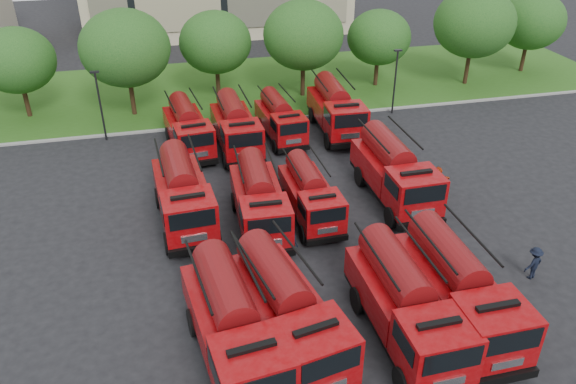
% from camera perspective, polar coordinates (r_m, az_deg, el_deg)
% --- Properties ---
extents(ground, '(140.00, 140.00, 0.00)m').
position_cam_1_polar(ground, '(28.18, 1.31, -7.12)').
color(ground, black).
rests_on(ground, ground).
extents(lawn, '(70.00, 16.00, 0.12)m').
position_cam_1_polar(lawn, '(50.93, -6.20, 10.51)').
color(lawn, '#295416').
rests_on(lawn, ground).
extents(curb, '(70.00, 0.30, 0.14)m').
position_cam_1_polar(curb, '(43.44, -4.69, 7.05)').
color(curb, gray).
rests_on(curb, ground).
extents(tree_1, '(5.71, 5.71, 6.98)m').
position_cam_1_polar(tree_1, '(47.47, -25.88, 11.95)').
color(tree_1, '#382314').
rests_on(tree_1, ground).
extents(tree_2, '(6.72, 6.72, 8.22)m').
position_cam_1_polar(tree_2, '(44.76, -16.22, 13.86)').
color(tree_2, '#382314').
rests_on(tree_2, ground).
extents(tree_3, '(5.88, 5.88, 7.19)m').
position_cam_1_polar(tree_3, '(47.54, -7.39, 14.85)').
color(tree_3, '#382314').
rests_on(tree_3, ground).
extents(tree_4, '(6.55, 6.55, 8.01)m').
position_cam_1_polar(tree_4, '(47.21, 1.57, 15.65)').
color(tree_4, '#382314').
rests_on(tree_4, ground).
extents(tree_5, '(5.46, 5.46, 6.68)m').
position_cam_1_polar(tree_5, '(50.54, 9.23, 15.24)').
color(tree_5, '#382314').
rests_on(tree_5, ground).
extents(tree_6, '(6.89, 6.89, 8.42)m').
position_cam_1_polar(tree_6, '(52.52, 18.42, 16.00)').
color(tree_6, '#382314').
rests_on(tree_6, ground).
extents(tree_7, '(6.05, 6.05, 7.39)m').
position_cam_1_polar(tree_7, '(58.12, 23.48, 15.67)').
color(tree_7, '#382314').
rests_on(tree_7, ground).
extents(lamp_post_0, '(0.60, 0.25, 5.11)m').
position_cam_1_polar(lamp_post_0, '(41.56, -18.57, 8.66)').
color(lamp_post_0, black).
rests_on(lamp_post_0, ground).
extents(lamp_post_1, '(0.60, 0.25, 5.11)m').
position_cam_1_polar(lamp_post_1, '(45.03, 10.85, 11.31)').
color(lamp_post_1, black).
rests_on(lamp_post_1, ground).
extents(fire_truck_0, '(3.56, 8.01, 3.53)m').
position_cam_1_polar(fire_truck_0, '(22.31, -5.58, -13.32)').
color(fire_truck_0, black).
rests_on(fire_truck_0, ground).
extents(fire_truck_1, '(4.05, 8.09, 3.52)m').
position_cam_1_polar(fire_truck_1, '(22.85, -0.19, -11.89)').
color(fire_truck_1, black).
rests_on(fire_truck_1, ground).
extents(fire_truck_2, '(2.93, 7.69, 3.48)m').
position_cam_1_polar(fire_truck_2, '(23.64, 11.82, -11.05)').
color(fire_truck_2, black).
rests_on(fire_truck_2, ground).
extents(fire_truck_3, '(2.91, 7.80, 3.54)m').
position_cam_1_polar(fire_truck_3, '(24.86, 16.89, -9.37)').
color(fire_truck_3, black).
rests_on(fire_truck_3, ground).
extents(fire_truck_4, '(3.18, 7.79, 3.48)m').
position_cam_1_polar(fire_truck_4, '(30.86, -10.62, -0.16)').
color(fire_truck_4, black).
rests_on(fire_truck_4, ground).
extents(fire_truck_5, '(2.88, 7.27, 3.26)m').
position_cam_1_polar(fire_truck_5, '(30.05, -2.95, -0.77)').
color(fire_truck_5, black).
rests_on(fire_truck_5, ground).
extents(fire_truck_6, '(2.46, 6.41, 2.89)m').
position_cam_1_polar(fire_truck_6, '(30.89, 2.27, -0.22)').
color(fire_truck_6, black).
rests_on(fire_truck_6, ground).
extents(fire_truck_7, '(2.96, 7.90, 3.58)m').
position_cam_1_polar(fire_truck_7, '(33.01, 10.74, 2.06)').
color(fire_truck_7, black).
rests_on(fire_truck_7, ground).
extents(fire_truck_8, '(3.18, 7.24, 3.19)m').
position_cam_1_polar(fire_truck_8, '(39.09, -10.13, 6.40)').
color(fire_truck_8, black).
rests_on(fire_truck_8, ground).
extents(fire_truck_9, '(2.87, 7.43, 3.35)m').
position_cam_1_polar(fire_truck_9, '(38.71, -5.34, 6.63)').
color(fire_truck_9, black).
rests_on(fire_truck_9, ground).
extents(fire_truck_10, '(2.73, 6.59, 2.93)m').
position_cam_1_polar(fire_truck_10, '(40.36, -0.81, 7.46)').
color(fire_truck_10, black).
rests_on(fire_truck_10, ground).
extents(fire_truck_11, '(3.10, 7.85, 3.53)m').
position_cam_1_polar(fire_truck_11, '(41.43, 4.87, 8.41)').
color(fire_truck_11, black).
rests_on(fire_truck_11, ground).
extents(firefighter_0, '(0.68, 0.56, 1.65)m').
position_cam_1_polar(firefighter_0, '(24.26, 12.86, -15.57)').
color(firefighter_0, '#B02F0D').
rests_on(firefighter_0, ground).
extents(firefighter_2, '(0.97, 1.30, 1.97)m').
position_cam_1_polar(firefighter_2, '(26.01, 19.14, -12.95)').
color(firefighter_2, black).
rests_on(firefighter_2, ground).
extents(firefighter_3, '(1.23, 0.91, 1.71)m').
position_cam_1_polar(firefighter_3, '(29.61, 23.36, -7.96)').
color(firefighter_3, black).
rests_on(firefighter_3, ground).
extents(firefighter_4, '(0.93, 1.01, 1.74)m').
position_cam_1_polar(firefighter_4, '(28.74, 0.24, -6.28)').
color(firefighter_4, black).
rests_on(firefighter_4, ground).
extents(firefighter_5, '(1.74, 1.07, 1.74)m').
position_cam_1_polar(firefighter_5, '(35.02, 14.71, -0.08)').
color(firefighter_5, '#B02F0D').
rests_on(firefighter_5, ground).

